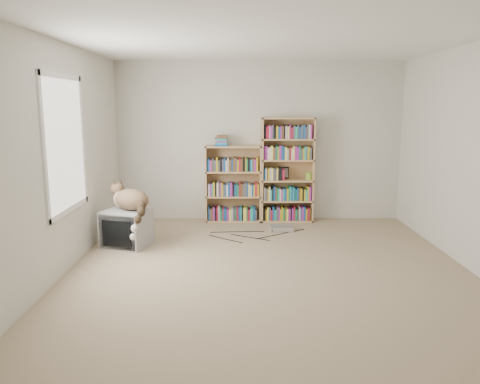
{
  "coord_description": "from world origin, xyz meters",
  "views": [
    {
      "loc": [
        -0.35,
        -4.94,
        1.82
      ],
      "look_at": [
        -0.32,
        1.0,
        0.72
      ],
      "focal_mm": 35.0,
      "sensor_mm": 36.0,
      "label": 1
    }
  ],
  "objects_px": {
    "bookcase_tall": "(287,172)",
    "cat": "(132,203)",
    "bookcase_short": "(233,187)",
    "crt_tv": "(127,228)",
    "dvd_player": "(281,228)"
  },
  "relations": [
    {
      "from": "cat",
      "to": "bookcase_tall",
      "type": "height_order",
      "value": "bookcase_tall"
    },
    {
      "from": "cat",
      "to": "dvd_player",
      "type": "height_order",
      "value": "cat"
    },
    {
      "from": "crt_tv",
      "to": "dvd_player",
      "type": "xyz_separation_m",
      "value": [
        2.09,
        0.72,
        -0.2
      ]
    },
    {
      "from": "cat",
      "to": "bookcase_short",
      "type": "xyz_separation_m",
      "value": [
        1.3,
        1.4,
        -0.03
      ]
    },
    {
      "from": "bookcase_short",
      "to": "crt_tv",
      "type": "bearing_deg",
      "value": -135.36
    },
    {
      "from": "crt_tv",
      "to": "cat",
      "type": "distance_m",
      "value": 0.35
    },
    {
      "from": "bookcase_short",
      "to": "dvd_player",
      "type": "relative_size",
      "value": 3.79
    },
    {
      "from": "bookcase_tall",
      "to": "cat",
      "type": "bearing_deg",
      "value": -146.95
    },
    {
      "from": "bookcase_tall",
      "to": "bookcase_short",
      "type": "relative_size",
      "value": 1.36
    },
    {
      "from": "cat",
      "to": "bookcase_short",
      "type": "height_order",
      "value": "bookcase_short"
    },
    {
      "from": "crt_tv",
      "to": "cat",
      "type": "height_order",
      "value": "cat"
    },
    {
      "from": "bookcase_tall",
      "to": "bookcase_short",
      "type": "xyz_separation_m",
      "value": [
        -0.85,
        0.0,
        -0.24
      ]
    },
    {
      "from": "cat",
      "to": "bookcase_short",
      "type": "bearing_deg",
      "value": 79.14
    },
    {
      "from": "crt_tv",
      "to": "bookcase_short",
      "type": "bearing_deg",
      "value": 61.93
    },
    {
      "from": "crt_tv",
      "to": "bookcase_tall",
      "type": "height_order",
      "value": "bookcase_tall"
    }
  ]
}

